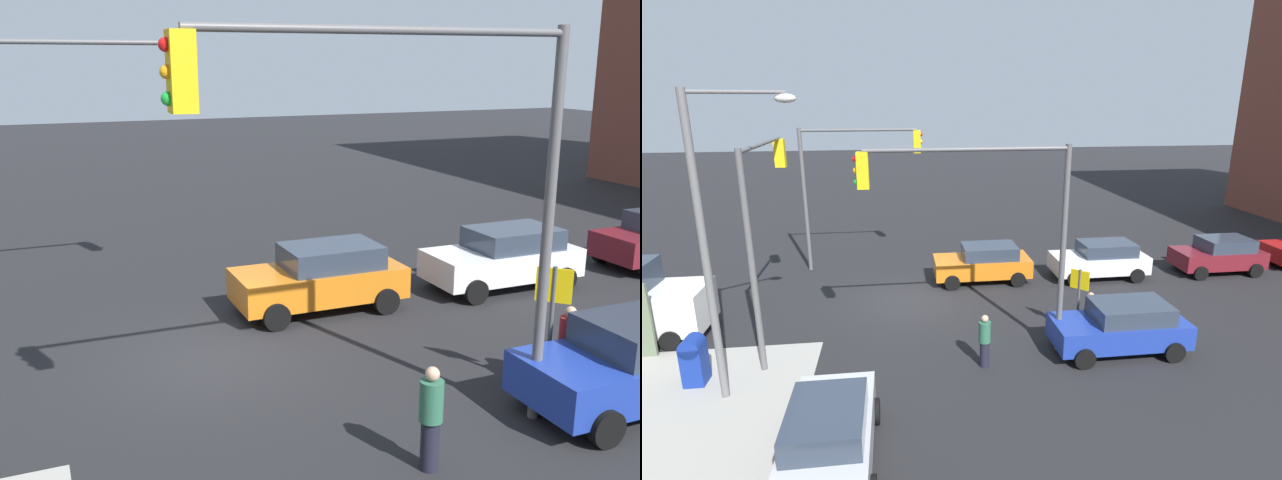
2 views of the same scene
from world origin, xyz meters
The scene contains 10 objects.
ground_plane centered at (0.00, 0.00, 0.00)m, with size 120.00×120.00×0.00m, color black.
traffic_signal_nw_corner centered at (-2.11, 4.50, 4.67)m, with size 6.18×0.36×6.50m.
traffic_signal_se_corner centered at (2.42, -4.50, 4.63)m, with size 5.45×0.36×6.50m.
warning_sign_two_way centered at (-5.40, 3.75, 1.64)m, with size 0.48×0.48×2.40m.
fire_hydrant centered at (-5.00, -4.20, 0.49)m, with size 0.26×0.26×0.94m.
coupe_orange centered at (-3.25, -1.94, 0.84)m, with size 4.14×2.02×1.62m.
sedan_white centered at (-8.48, -1.69, 0.84)m, with size 4.15×2.02×1.62m.
hatchback_blue centered at (-6.43, 4.83, 0.84)m, with size 4.19×2.02×1.62m.
pedestrian_crossing centered at (-2.00, 5.20, 0.86)m, with size 0.36×0.36×1.66m.
pedestrian_waiting centered at (-5.80, 3.80, 0.83)m, with size 0.36×0.36×1.61m.
Camera 1 is at (3.21, 13.38, 6.00)m, focal length 40.00 mm.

